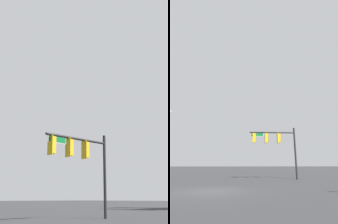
% 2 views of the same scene
% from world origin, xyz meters
% --- Properties ---
extents(ground_plane, '(400.00, 400.00, 0.00)m').
position_xyz_m(ground_plane, '(0.00, 0.00, 0.00)').
color(ground_plane, '#2D2D30').
extents(signal_pole_near, '(5.52, 0.65, 5.95)m').
position_xyz_m(signal_pole_near, '(-6.10, -8.64, 4.31)').
color(signal_pole_near, black).
rests_on(signal_pole_near, ground_plane).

